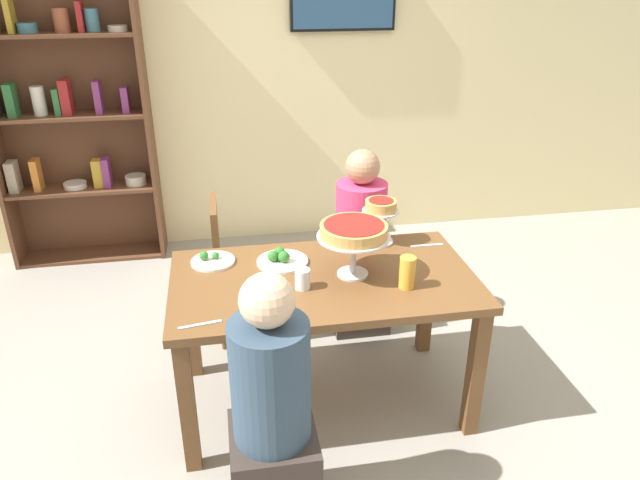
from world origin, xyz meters
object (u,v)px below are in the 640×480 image
diner_near_left (272,425)px  cutlery_fork_near (200,325)px  dining_table (324,296)px  salad_plate_far_diner (212,260)px  deep_dish_pizza_stand (354,233)px  beer_glass_amber_tall (407,272)px  water_glass_clear_near (303,279)px  diner_far_right (360,255)px  bookshelf (69,113)px  cutlery_knife_near (427,245)px  salad_plate_near_diner (281,259)px  chair_far_left (236,262)px  personal_pizza_stand (381,212)px

diner_near_left → cutlery_fork_near: bearing=35.0°
dining_table → salad_plate_far_diner: (-0.52, 0.25, 0.12)m
dining_table → diner_near_left: 0.77m
deep_dish_pizza_stand → salad_plate_far_diner: bearing=160.0°
dining_table → deep_dish_pizza_stand: 0.35m
beer_glass_amber_tall → water_glass_clear_near: size_ratio=1.60×
diner_far_right → water_glass_clear_near: (-0.46, -0.77, 0.30)m
diner_near_left → bookshelf: bearing=23.2°
diner_far_right → water_glass_clear_near: diner_far_right is taller
bookshelf → water_glass_clear_near: (1.37, -2.10, -0.33)m
salad_plate_far_diner → cutlery_knife_near: salad_plate_far_diner is taller
deep_dish_pizza_stand → beer_glass_amber_tall: bearing=-37.0°
salad_plate_near_diner → deep_dish_pizza_stand: bearing=-29.0°
diner_far_right → beer_glass_amber_tall: diner_far_right is taller
salad_plate_near_diner → water_glass_clear_near: water_glass_clear_near is taller
dining_table → bookshelf: bookshelf is taller
diner_near_left → chair_far_left: diner_near_left is taller
chair_far_left → water_glass_clear_near: chair_far_left is taller
deep_dish_pizza_stand → beer_glass_amber_tall: (0.22, -0.16, -0.14)m
cutlery_knife_near → cutlery_fork_near: bearing=26.5°
bookshelf → cutlery_knife_near: bearing=-40.4°
personal_pizza_stand → water_glass_clear_near: size_ratio=2.52×
bookshelf → personal_pizza_stand: bearing=-42.5°
deep_dish_pizza_stand → cutlery_fork_near: bearing=-155.9°
diner_near_left → deep_dish_pizza_stand: size_ratio=3.30×
personal_pizza_stand → salad_plate_far_diner: bearing=-174.7°
personal_pizza_stand → cutlery_fork_near: personal_pizza_stand is taller
personal_pizza_stand → water_glass_clear_near: 0.65m
chair_far_left → beer_glass_amber_tall: size_ratio=5.63×
cutlery_knife_near → water_glass_clear_near: bearing=25.8°
salad_plate_far_diner → deep_dish_pizza_stand: bearing=-20.0°
salad_plate_near_diner → beer_glass_amber_tall: 0.65m
salad_plate_near_diner → cutlery_fork_near: 0.64m
deep_dish_pizza_stand → personal_pizza_stand: size_ratio=1.42×
salad_plate_near_diner → cutlery_knife_near: bearing=4.4°
beer_glass_amber_tall → bookshelf: bearing=130.2°
chair_far_left → personal_pizza_stand: size_ratio=3.56×
diner_far_right → diner_near_left: bearing=-26.2°
dining_table → salad_plate_far_diner: 0.59m
bookshelf → personal_pizza_stand: 2.51m
deep_dish_pizza_stand → salad_plate_far_diner: deep_dish_pizza_stand is taller
salad_plate_near_diner → salad_plate_far_diner: size_ratio=1.17×
cutlery_knife_near → deep_dish_pizza_stand: bearing=28.7°
dining_table → bookshelf: bearing=126.3°
diner_far_right → cutlery_fork_near: bearing=-42.8°
diner_near_left → cutlery_fork_near: diner_near_left is taller
salad_plate_near_diner → water_glass_clear_near: size_ratio=2.66×
water_glass_clear_near → cutlery_fork_near: size_ratio=0.54×
chair_far_left → dining_table: bearing=28.5°
deep_dish_pizza_stand → salad_plate_near_diner: (-0.32, 0.18, -0.20)m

